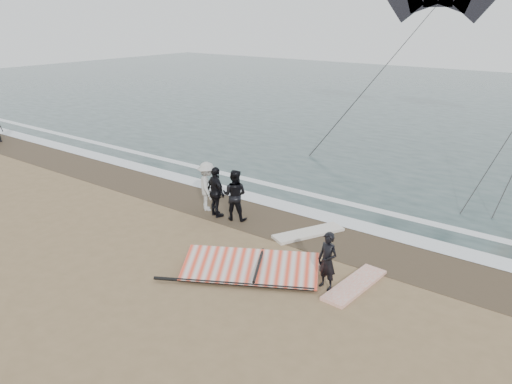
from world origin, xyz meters
TOP-DOWN VIEW (x-y plane):
  - ground at (0.00, 0.00)m, footprint 120.00×120.00m
  - sea at (0.00, 33.00)m, footprint 120.00×54.00m
  - wet_sand at (0.00, 4.50)m, footprint 120.00×2.80m
  - foam_near at (0.00, 5.90)m, footprint 120.00×0.90m
  - foam_far at (0.00, 7.60)m, footprint 120.00×0.45m
  - man_main at (2.47, 1.57)m, footprint 0.66×0.50m
  - board_white at (3.06, 2.10)m, footprint 0.83×2.45m
  - board_cream at (0.29, 4.24)m, footprint 1.70×2.53m
  - trio_cluster at (-3.29, 3.77)m, footprint 2.63×1.35m
  - sail_rig at (0.37, 0.98)m, footprint 4.05×3.46m

SIDE VIEW (x-z plane):
  - ground at x=0.00m, z-range 0.00..0.00m
  - wet_sand at x=0.00m, z-range 0.00..0.01m
  - sea at x=0.00m, z-range 0.00..0.02m
  - foam_near at x=0.00m, z-range 0.02..0.03m
  - foam_far at x=0.00m, z-range 0.02..0.03m
  - board_white at x=3.06m, z-range 0.00..0.10m
  - board_cream at x=0.29m, z-range 0.00..0.10m
  - sail_rig at x=0.37m, z-range -0.06..0.45m
  - man_main at x=2.47m, z-range 0.00..1.62m
  - trio_cluster at x=-3.29m, z-range -0.01..1.87m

